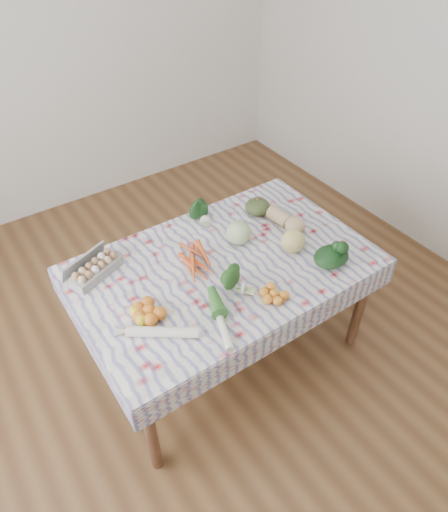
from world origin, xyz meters
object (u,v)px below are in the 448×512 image
Objects in this scene: dining_table at (224,274)px; kabocha_squash at (258,207)px; butternut_squash at (287,219)px; egg_carton at (96,270)px; grapefruit at (293,241)px.

kabocha_squash reaches higher than dining_table.
kabocha_squash is 0.61× the size of butternut_squash.
egg_carton is 1.11m from grapefruit.
butternut_squash reaches higher than egg_carton.
grapefruit reaches higher than dining_table.
dining_table is 0.44m from grapefruit.
butternut_squash is 0.22m from grapefruit.
kabocha_squash is at bearing 31.50° from dining_table.
butternut_squash is 1.91× the size of grapefruit.
dining_table is 9.97× the size of kabocha_squash.
butternut_squash reaches higher than kabocha_squash.
kabocha_squash reaches higher than egg_carton.
kabocha_squash is (0.45, 0.27, 0.14)m from dining_table.
dining_table is 6.12× the size of butternut_squash.
dining_table is at bearing -148.50° from kabocha_squash.
grapefruit is at bearing -125.81° from butternut_squash.
butternut_squash reaches higher than dining_table.
egg_carton is at bearing 162.53° from butternut_squash.
egg_carton is 2.22× the size of grapefruit.
dining_table is at bearing -177.91° from butternut_squash.
kabocha_squash is at bearing -23.87° from egg_carton.
egg_carton is at bearing 153.15° from dining_table.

